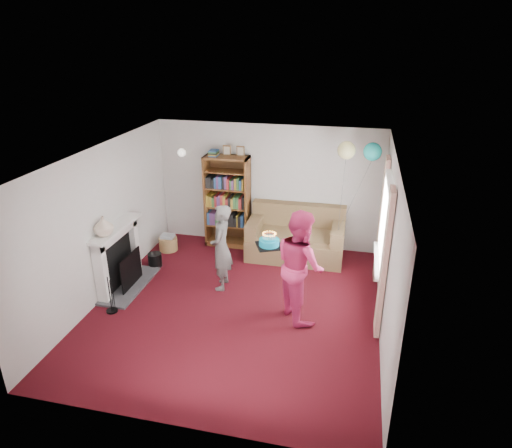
% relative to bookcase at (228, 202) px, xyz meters
% --- Properties ---
extents(ground, '(5.00, 5.00, 0.00)m').
position_rel_bookcase_xyz_m(ground, '(0.79, -2.30, -0.92)').
color(ground, '#36080B').
rests_on(ground, ground).
extents(wall_back, '(4.50, 0.02, 2.50)m').
position_rel_bookcase_xyz_m(wall_back, '(0.79, 0.21, 0.33)').
color(wall_back, silver).
rests_on(wall_back, ground).
extents(wall_left, '(0.02, 5.00, 2.50)m').
position_rel_bookcase_xyz_m(wall_left, '(-1.47, -2.30, 0.33)').
color(wall_left, silver).
rests_on(wall_left, ground).
extents(wall_right, '(0.02, 5.00, 2.50)m').
position_rel_bookcase_xyz_m(wall_right, '(3.05, -2.30, 0.33)').
color(wall_right, silver).
rests_on(wall_right, ground).
extents(ceiling, '(4.50, 5.00, 0.01)m').
position_rel_bookcase_xyz_m(ceiling, '(0.79, -2.30, 1.58)').
color(ceiling, white).
rests_on(ceiling, wall_back).
extents(fireplace, '(0.55, 1.80, 1.12)m').
position_rel_bookcase_xyz_m(fireplace, '(-1.30, -2.11, -0.41)').
color(fireplace, '#3F3F42').
rests_on(fireplace, ground).
extents(window_bay, '(0.14, 2.02, 2.20)m').
position_rel_bookcase_xyz_m(window_bay, '(3.00, -1.70, 0.28)').
color(window_bay, white).
rests_on(window_bay, ground).
extents(wall_sconce, '(0.16, 0.23, 0.16)m').
position_rel_bookcase_xyz_m(wall_sconce, '(-0.96, 0.06, 0.96)').
color(wall_sconce, gold).
rests_on(wall_sconce, ground).
extents(bookcase, '(0.89, 0.42, 2.09)m').
position_rel_bookcase_xyz_m(bookcase, '(0.00, 0.00, 0.00)').
color(bookcase, '#472B14').
rests_on(bookcase, ground).
extents(sofa, '(1.86, 0.98, 0.98)m').
position_rel_bookcase_xyz_m(sofa, '(1.45, -0.23, -0.56)').
color(sofa, brown).
rests_on(sofa, ground).
extents(wicker_basket, '(0.37, 0.37, 0.34)m').
position_rel_bookcase_xyz_m(wicker_basket, '(-1.11, -0.60, -0.77)').
color(wicker_basket, '#997747').
rests_on(wicker_basket, ground).
extents(person_striped, '(0.42, 0.59, 1.51)m').
position_rel_bookcase_xyz_m(person_striped, '(0.39, -1.74, -0.17)').
color(person_striped, black).
rests_on(person_striped, ground).
extents(person_magenta, '(1.02, 1.08, 1.75)m').
position_rel_bookcase_xyz_m(person_magenta, '(1.80, -2.29, -0.05)').
color(person_magenta, '#C4275B').
rests_on(person_magenta, ground).
extents(birthday_cake, '(0.38, 0.38, 0.22)m').
position_rel_bookcase_xyz_m(birthday_cake, '(1.28, -2.08, 0.18)').
color(birthday_cake, black).
rests_on(birthday_cake, ground).
extents(balloons, '(0.76, 0.32, 1.69)m').
position_rel_bookcase_xyz_m(balloons, '(2.52, -0.43, 1.30)').
color(balloons, '#3F3F3F').
rests_on(balloons, ground).
extents(mantel_vase, '(0.38, 0.38, 0.32)m').
position_rel_bookcase_xyz_m(mantel_vase, '(-1.33, -2.45, 0.36)').
color(mantel_vase, beige).
rests_on(mantel_vase, fireplace).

